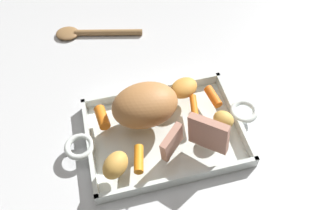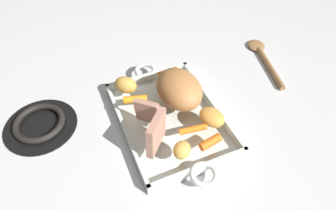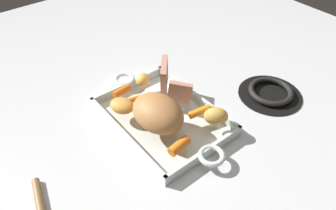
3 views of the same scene
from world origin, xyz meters
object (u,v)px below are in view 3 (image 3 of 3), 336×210
object	(u,v)px
roast_slice_thick	(164,76)
stove_burner_rear	(270,93)
baby_carrot_center_right	(179,146)
potato_halved	(122,106)
roasting_dish	(162,118)
baby_carrot_northwest	(138,98)
potato_golden_large	(216,116)
baby_carrot_northeast	(122,91)
pork_roast	(158,113)
potato_corner	(143,80)
baby_carrot_southeast	(200,111)
roast_slice_thin	(179,92)

from	to	relation	value
roast_slice_thick	stove_burner_rear	distance (m)	0.31
baby_carrot_center_right	potato_halved	xyz separation A→B (m)	(-0.19, -0.03, 0.01)
roasting_dish	baby_carrot_northwest	distance (m)	0.08
roasting_dish	potato_golden_large	xyz separation A→B (m)	(0.11, 0.07, 0.05)
potato_golden_large	potato_halved	distance (m)	0.23
baby_carrot_northwest	baby_carrot_northeast	xyz separation A→B (m)	(-0.05, -0.02, 0.00)
roasting_dish	roast_slice_thick	world-z (taller)	roast_slice_thick
pork_roast	baby_carrot_northwest	world-z (taller)	pork_roast
potato_corner	roasting_dish	bearing A→B (deg)	-11.39
roasting_dish	roast_slice_thick	size ratio (longest dim) A/B	5.21
pork_roast	roast_slice_thick	size ratio (longest dim) A/B	1.73
roasting_dish	potato_corner	world-z (taller)	potato_corner
baby_carrot_northwest	baby_carrot_northeast	distance (m)	0.05
roasting_dish	baby_carrot_center_right	distance (m)	0.14
baby_carrot_southeast	potato_corner	xyz separation A→B (m)	(-0.19, -0.04, 0.01)
potato_halved	stove_burner_rear	size ratio (longest dim) A/B	0.36
pork_roast	baby_carrot_northeast	bearing A→B (deg)	-177.35
pork_roast	potato_golden_large	xyz separation A→B (m)	(0.08, 0.11, -0.02)
roasting_dish	baby_carrot_center_right	xyz separation A→B (m)	(0.12, -0.05, 0.04)
pork_roast	potato_corner	distance (m)	0.16
baby_carrot_northeast	roast_slice_thick	bearing A→B (deg)	65.37
roasting_dish	potato_golden_large	bearing A→B (deg)	33.39
pork_roast	baby_carrot_northwest	size ratio (longest dim) A/B	2.17
roasting_dish	baby_carrot_northeast	distance (m)	0.13
baby_carrot_center_right	baby_carrot_northeast	world-z (taller)	baby_carrot_center_right
pork_roast	stove_burner_rear	size ratio (longest dim) A/B	0.78
roast_slice_thin	potato_corner	size ratio (longest dim) A/B	1.37
pork_roast	baby_carrot_center_right	world-z (taller)	pork_roast
potato_halved	baby_carrot_northeast	bearing A→B (deg)	149.10
roasting_dish	baby_carrot_northwest	xyz separation A→B (m)	(-0.07, -0.03, 0.03)
roast_slice_thin	potato_halved	distance (m)	0.15
roasting_dish	potato_halved	xyz separation A→B (m)	(-0.06, -0.08, 0.04)
roast_slice_thick	stove_burner_rear	bearing A→B (deg)	52.58
pork_roast	baby_carrot_southeast	distance (m)	0.11
roast_slice_thin	stove_burner_rear	size ratio (longest dim) A/B	0.34
potato_halved	roasting_dish	bearing A→B (deg)	50.78
roast_slice_thick	potato_corner	world-z (taller)	roast_slice_thick
roast_slice_thick	potato_halved	bearing A→B (deg)	-86.97
pork_roast	baby_carrot_northeast	distance (m)	0.16
baby_carrot_northwest	baby_carrot_northeast	world-z (taller)	baby_carrot_northeast
potato_corner	stove_burner_rear	world-z (taller)	potato_corner
pork_roast	roast_slice_thin	size ratio (longest dim) A/B	2.30
roasting_dish	stove_burner_rear	xyz separation A→B (m)	(0.11, 0.30, -0.00)
baby_carrot_center_right	roast_slice_thick	bearing A→B (deg)	150.21
baby_carrot_southeast	roast_slice_thin	bearing A→B (deg)	-173.04
stove_burner_rear	roast_slice_thin	bearing A→B (deg)	-114.99
pork_roast	potato_halved	size ratio (longest dim) A/B	2.17
roasting_dish	potato_corner	distance (m)	0.13
roasting_dish	potato_halved	bearing A→B (deg)	-129.22
baby_carrot_southeast	potato_corner	world-z (taller)	potato_corner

